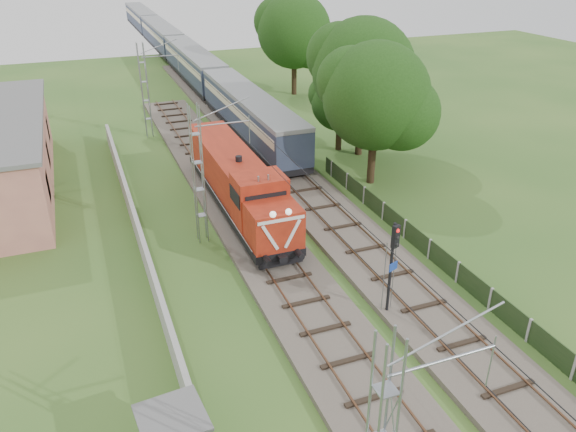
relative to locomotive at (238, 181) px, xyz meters
name	(u,v)px	position (x,y,z in m)	size (l,w,h in m)	color
ground	(340,357)	(0.00, -14.81, -2.11)	(140.00, 140.00, 0.00)	#2F5821
track_main	(282,270)	(0.00, -7.81, -1.93)	(4.20, 70.00, 0.45)	#6B6054
track_side	(284,170)	(5.00, 5.19, -1.93)	(4.20, 80.00, 0.45)	#6B6054
catenary	(199,175)	(-2.95, -2.81, 1.94)	(3.31, 70.00, 8.00)	gray
boundary_wall	(140,239)	(-6.50, -2.81, -1.36)	(0.25, 40.00, 1.50)	#9E9E99
fence	(458,272)	(8.00, -11.81, -1.51)	(0.12, 32.00, 1.20)	black
locomotive	(238,181)	(0.00, 0.00, 0.00)	(2.78, 15.87, 4.03)	black
coach_rake	(175,47)	(5.00, 46.09, 0.32)	(2.90, 86.65, 3.36)	black
signal_post	(393,254)	(3.28, -13.03, 1.20)	(0.51, 0.41, 4.82)	black
tree_a	(377,97)	(10.22, 1.21, 4.04)	(7.60, 7.24, 9.85)	#3A2A18
tree_b	(364,71)	(12.11, 6.68, 4.53)	(8.20, 7.81, 10.64)	#3A2A18
tree_c	(341,102)	(11.04, 8.26, 1.81)	(4.86, 4.63, 6.30)	#3A2A18
tree_d	(295,32)	(14.30, 26.28, 4.54)	(8.22, 7.83, 10.66)	#3A2A18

